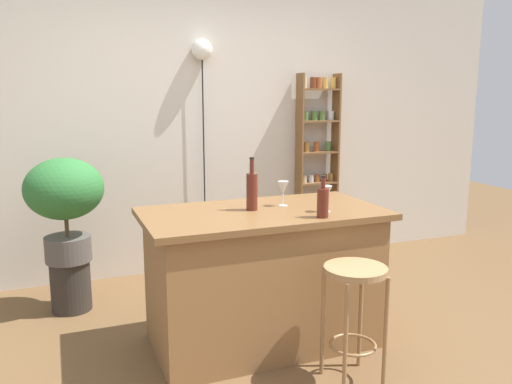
% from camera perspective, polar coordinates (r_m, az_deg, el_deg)
% --- Properties ---
extents(ground, '(12.00, 12.00, 0.00)m').
position_cam_1_polar(ground, '(3.35, 2.76, -18.06)').
color(ground, brown).
extents(back_wall, '(6.40, 0.10, 2.80)m').
position_cam_1_polar(back_wall, '(4.79, -6.73, 8.11)').
color(back_wall, beige).
rests_on(back_wall, ground).
extents(kitchen_counter, '(1.52, 0.81, 0.89)m').
position_cam_1_polar(kitchen_counter, '(3.42, 0.75, -9.23)').
color(kitchen_counter, olive).
rests_on(kitchen_counter, ground).
extents(bar_stool, '(0.35, 0.35, 0.68)m').
position_cam_1_polar(bar_stool, '(3.00, 10.72, -11.13)').
color(bar_stool, '#997047').
rests_on(bar_stool, ground).
extents(spice_shelf, '(0.41, 0.15, 1.80)m').
position_cam_1_polar(spice_shelf, '(5.13, 6.72, 2.75)').
color(spice_shelf, brown).
rests_on(spice_shelf, ground).
extents(plant_stool, '(0.29, 0.29, 0.39)m').
position_cam_1_polar(plant_stool, '(4.22, -19.59, -9.58)').
color(plant_stool, '#2D2823').
rests_on(plant_stool, ground).
extents(potted_plant, '(0.57, 0.51, 0.77)m').
position_cam_1_polar(potted_plant, '(4.05, -20.19, -0.54)').
color(potted_plant, '#514C47').
rests_on(potted_plant, plant_stool).
extents(bottle_wine_red, '(0.07, 0.07, 0.25)m').
position_cam_1_polar(bottle_wine_red, '(3.12, 7.29, -1.04)').
color(bottle_wine_red, '#5B2319').
rests_on(bottle_wine_red, kitchen_counter).
extents(bottle_spirits_clear, '(0.07, 0.07, 0.34)m').
position_cam_1_polar(bottle_spirits_clear, '(3.28, -0.45, 0.19)').
color(bottle_spirits_clear, '#5B2319').
rests_on(bottle_spirits_clear, kitchen_counter).
extents(wine_glass_left, '(0.07, 0.07, 0.16)m').
position_cam_1_polar(wine_glass_left, '(3.27, 7.70, -0.14)').
color(wine_glass_left, silver).
rests_on(wine_glass_left, kitchen_counter).
extents(wine_glass_center, '(0.07, 0.07, 0.16)m').
position_cam_1_polar(wine_glass_center, '(3.41, 2.98, 0.40)').
color(wine_glass_center, silver).
rests_on(wine_glass_center, kitchen_counter).
extents(pendant_globe_light, '(0.18, 0.18, 2.08)m').
position_cam_1_polar(pendant_globe_light, '(4.70, -5.92, 14.70)').
color(pendant_globe_light, black).
rests_on(pendant_globe_light, ground).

